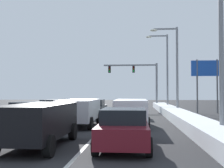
{
  "coord_description": "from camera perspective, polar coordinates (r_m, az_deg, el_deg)",
  "views": [
    {
      "loc": [
        3.67,
        -4.14,
        2.13
      ],
      "look_at": [
        0.84,
        28.79,
        3.13
      ],
      "focal_mm": 44.14,
      "sensor_mm": 36.0,
      "label": 1
    }
  ],
  "objects": [
    {
      "name": "ground_plane",
      "position": [
        18.43,
        -6.69,
        -8.37
      ],
      "size": [
        120.0,
        120.0,
        0.0
      ],
      "primitive_type": "plane",
      "color": "#28282B"
    },
    {
      "name": "lane_stripe_between_right_lane_and_center_lane",
      "position": [
        21.58,
        -0.36,
        -7.4
      ],
      "size": [
        0.14,
        37.94,
        0.01
      ],
      "primitive_type": "cube",
      "color": "silver",
      "rests_on": "ground"
    },
    {
      "name": "lane_stripe_between_center_lane_and_left_lane",
      "position": [
        22.15,
        -9.22,
        -7.23
      ],
      "size": [
        0.14,
        37.94,
        0.01
      ],
      "primitive_type": "cube",
      "color": "silver",
      "rests_on": "ground"
    },
    {
      "name": "snow_bank_right_shoulder",
      "position": [
        21.72,
        13.8,
        -6.43
      ],
      "size": [
        1.65,
        37.94,
        0.67
      ],
      "primitive_type": "cube",
      "color": "white",
      "rests_on": "ground"
    },
    {
      "name": "snow_bank_left_shoulder",
      "position": [
        23.97,
        -21.67,
        -6.12
      ],
      "size": [
        1.29,
        37.94,
        0.5
      ],
      "primitive_type": "cube",
      "color": "white",
      "rests_on": "ground"
    },
    {
      "name": "sedan_maroon_right_lane_nearest",
      "position": [
        10.79,
        2.48,
        -9.02
      ],
      "size": [
        2.0,
        4.5,
        1.51
      ],
      "color": "maroon",
      "rests_on": "ground"
    },
    {
      "name": "suv_white_right_lane_second",
      "position": [
        17.5,
        3.97,
        -5.39
      ],
      "size": [
        2.16,
        4.9,
        1.67
      ],
      "color": "silver",
      "rests_on": "ground"
    },
    {
      "name": "sedan_green_right_lane_third",
      "position": [
        24.07,
        4.26,
        -4.99
      ],
      "size": [
        2.0,
        4.5,
        1.51
      ],
      "color": "#1E5633",
      "rests_on": "ground"
    },
    {
      "name": "suv_black_center_lane_nearest",
      "position": [
        11.24,
        -14.88,
        -7.38
      ],
      "size": [
        2.16,
        4.9,
        1.67
      ],
      "color": "black",
      "rests_on": "ground"
    },
    {
      "name": "suv_silver_center_lane_second",
      "position": [
        17.51,
        -6.69,
        -5.38
      ],
      "size": [
        2.16,
        4.9,
        1.67
      ],
      "color": "#B7BABF",
      "rests_on": "ground"
    },
    {
      "name": "sedan_charcoal_center_lane_third",
      "position": [
        24.1,
        -3.7,
        -4.99
      ],
      "size": [
        2.0,
        4.5,
        1.51
      ],
      "color": "#38383D",
      "rests_on": "ground"
    },
    {
      "name": "sedan_navy_left_lane_second",
      "position": [
        18.95,
        -16.88,
        -5.8
      ],
      "size": [
        2.0,
        4.5,
        1.51
      ],
      "color": "navy",
      "rests_on": "ground"
    },
    {
      "name": "sedan_gray_left_lane_third",
      "position": [
        24.5,
        -12.05,
        -4.9
      ],
      "size": [
        2.0,
        4.5,
        1.51
      ],
      "color": "slate",
      "rests_on": "ground"
    },
    {
      "name": "traffic_light_gantry",
      "position": [
        38.7,
        5.78,
        1.77
      ],
      "size": [
        7.54,
        0.47,
        6.2
      ],
      "color": "slate",
      "rests_on": "ground"
    },
    {
      "name": "street_lamp_right_near",
      "position": [
        13.59,
        20.23,
        11.36
      ],
      "size": [
        2.66,
        0.36,
        8.74
      ],
      "color": "gray",
      "rests_on": "ground"
    },
    {
      "name": "street_lamp_right_mid",
      "position": [
        26.96,
        12.59,
        4.4
      ],
      "size": [
        2.66,
        0.36,
        8.37
      ],
      "color": "gray",
      "rests_on": "ground"
    },
    {
      "name": "street_lamp_right_far",
      "position": [
        33.8,
        10.84,
        3.81
      ],
      "size": [
        2.66,
        0.36,
        9.11
      ],
      "color": "gray",
      "rests_on": "ground"
    },
    {
      "name": "roadside_sign_right",
      "position": [
        29.75,
        19.09,
        1.99
      ],
      "size": [
        3.2,
        0.16,
        5.5
      ],
      "color": "#59595B",
      "rests_on": "ground"
    }
  ]
}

